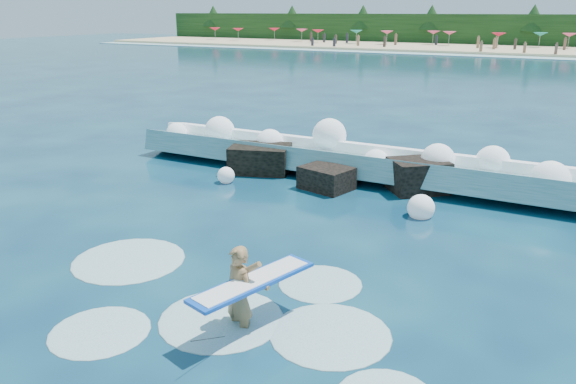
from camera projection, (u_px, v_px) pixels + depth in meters
name	position (u px, v px, depth m)	size (l,w,h in m)	color
ground	(195.00, 252.00, 13.63)	(200.00, 200.00, 0.00)	#082441
beach	(534.00, 50.00, 78.91)	(140.00, 20.00, 0.40)	tan
wet_band	(524.00, 57.00, 69.74)	(140.00, 5.00, 0.08)	silver
treeline	(543.00, 31.00, 86.58)	(140.00, 4.00, 5.00)	black
breaking_wave	(343.00, 161.00, 20.02)	(16.04, 2.59, 1.38)	teal
rock_cluster	(326.00, 170.00, 19.17)	(8.05, 3.08, 1.22)	black
surfer_with_board	(242.00, 293.00, 10.22)	(1.33, 3.04, 1.90)	olive
wave_spray	(355.00, 152.00, 19.53)	(15.01, 4.50, 1.99)	white
surf_foam	(214.00, 302.00, 11.30)	(9.08, 5.47, 0.13)	silver
beach_umbrellas	(536.00, 35.00, 80.02)	(111.33, 6.44, 0.50)	red
beachgoers	(508.00, 44.00, 77.59)	(99.59, 13.55, 1.94)	#3F332D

